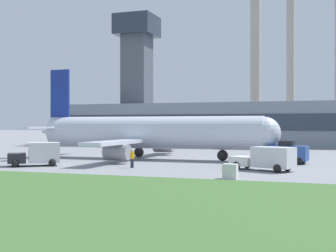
# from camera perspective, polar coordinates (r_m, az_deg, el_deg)

# --- Properties ---
(ground_plane) EXTENTS (400.00, 400.00, 0.00)m
(ground_plane) POSITION_cam_1_polar(r_m,az_deg,el_deg) (52.64, 2.21, -4.07)
(ground_plane) COLOR gray
(terminal_building) EXTENTS (73.79, 14.73, 25.67)m
(terminal_building) POSITION_cam_1_polar(r_m,az_deg,el_deg) (88.08, 8.04, 0.78)
(terminal_building) COLOR gray
(terminal_building) RESTS_ON ground_plane
(smokestack_left) EXTENTS (2.99, 2.99, 37.83)m
(smokestack_left) POSITION_cam_1_polar(r_m,az_deg,el_deg) (122.31, 10.61, 7.32)
(smokestack_left) COLOR #B2A899
(smokestack_left) RESTS_ON ground_plane
(smokestack_right) EXTENTS (2.42, 2.42, 37.94)m
(smokestack_right) POSITION_cam_1_polar(r_m,az_deg,el_deg) (125.70, 14.71, 7.14)
(smokestack_right) COLOR #B2A899
(smokestack_right) RESTS_ON ground_plane
(airplane) EXTENTS (29.02, 23.99, 10.57)m
(airplane) POSITION_cam_1_polar(r_m,az_deg,el_deg) (53.01, -2.48, -0.87)
(airplane) COLOR silver
(airplane) RESTS_ON ground_plane
(pushback_tug) EXTENTS (4.29, 2.85, 2.29)m
(pushback_tug) POSITION_cam_1_polar(r_m,az_deg,el_deg) (48.41, 14.27, -3.22)
(pushback_tug) COLOR #2D4C93
(pushback_tug) RESTS_ON ground_plane
(baggage_truck) EXTENTS (5.10, 4.61, 2.21)m
(baggage_truck) POSITION_cam_1_polar(r_m,az_deg,el_deg) (46.04, -15.59, -3.35)
(baggage_truck) COLOR #232328
(baggage_truck) RESTS_ON ground_plane
(fuel_truck) EXTENTS (5.89, 3.79, 2.03)m
(fuel_truck) POSITION_cam_1_polar(r_m,az_deg,el_deg) (40.55, 11.88, -3.94)
(fuel_truck) COLOR white
(fuel_truck) RESTS_ON ground_plane
(ground_crew_person) EXTENTS (0.38, 0.38, 1.67)m
(ground_crew_person) POSITION_cam_1_polar(r_m,az_deg,el_deg) (42.47, -4.40, -3.96)
(ground_crew_person) COLOR #23283D
(ground_crew_person) RESTS_ON ground_plane
(utility_cabinet) EXTENTS (1.03, 0.81, 1.08)m
(utility_cabinet) POSITION_cam_1_polar(r_m,az_deg,el_deg) (34.22, 7.60, -5.50)
(utility_cabinet) COLOR silver
(utility_cabinet) RESTS_ON ground_plane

